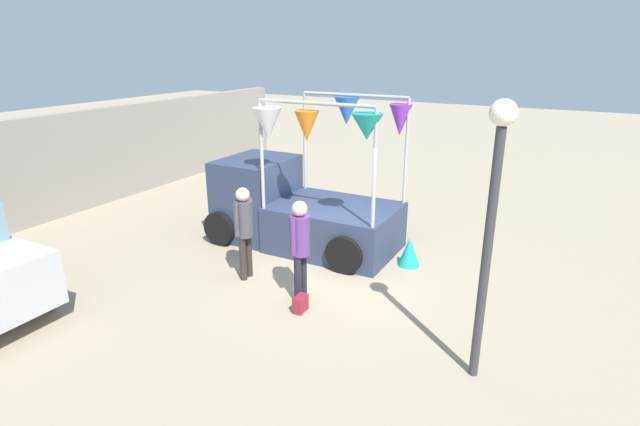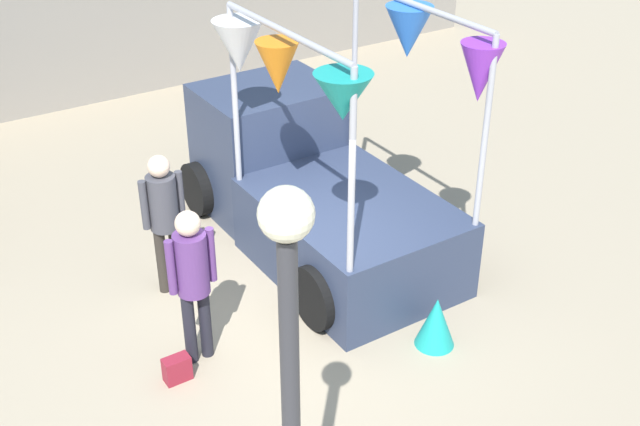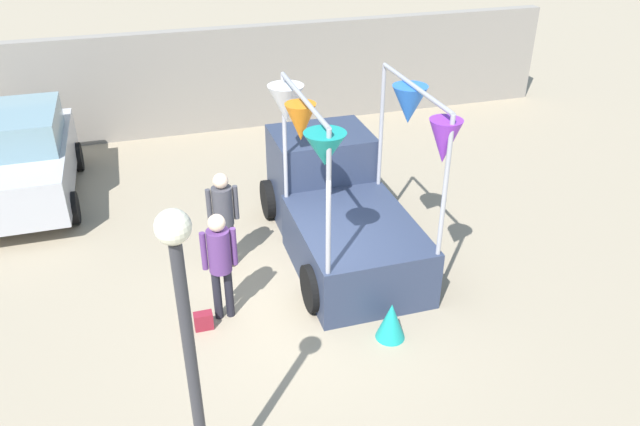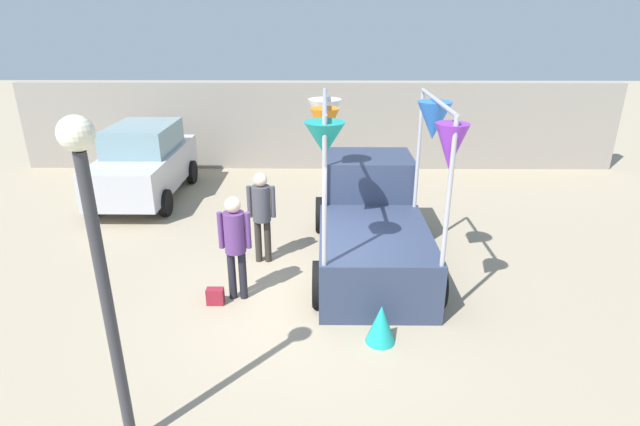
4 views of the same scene
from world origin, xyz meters
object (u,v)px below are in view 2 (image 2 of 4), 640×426
object	(u,v)px
vendor_truck	(306,175)
person_customer	(192,272)
street_lamp	(290,370)
handbag	(177,369)
folded_kite_bundle_teal	(436,322)
person_vendor	(164,211)

from	to	relation	value
vendor_truck	person_customer	bearing A→B (deg)	-146.82
person_customer	street_lamp	size ratio (longest dim) A/B	0.49
person_customer	handbag	distance (m)	1.04
street_lamp	folded_kite_bundle_teal	distance (m)	4.10
folded_kite_bundle_teal	person_customer	bearing A→B (deg)	152.14
street_lamp	folded_kite_bundle_teal	size ratio (longest dim) A/B	6.11
person_vendor	folded_kite_bundle_teal	xyz separation A→B (m)	(2.00, -2.55, -0.79)
vendor_truck	handbag	bearing A→B (deg)	-147.26
street_lamp	vendor_truck	bearing A→B (deg)	57.05
handbag	street_lamp	distance (m)	3.70
handbag	folded_kite_bundle_teal	xyz separation A→B (m)	(2.62, -1.00, 0.16)
vendor_truck	folded_kite_bundle_teal	size ratio (longest dim) A/B	6.91
vendor_truck	handbag	distance (m)	3.24
street_lamp	folded_kite_bundle_teal	world-z (taller)	street_lamp
person_customer	street_lamp	world-z (taller)	street_lamp
person_customer	person_vendor	size ratio (longest dim) A/B	1.01
vendor_truck	person_customer	distance (m)	2.76
street_lamp	person_customer	bearing A→B (deg)	77.54
vendor_truck	street_lamp	xyz separation A→B (m)	(-2.99, -4.61, 1.51)
person_customer	handbag	bearing A→B (deg)	-150.26
person_vendor	handbag	distance (m)	1.92
person_vendor	handbag	xyz separation A→B (m)	(-0.62, -1.56, -0.95)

